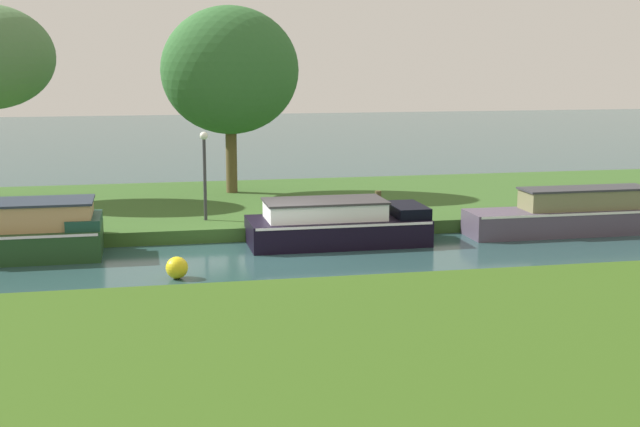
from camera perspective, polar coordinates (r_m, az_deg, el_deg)
name	(u,v)px	position (r m, az deg, el deg)	size (l,w,h in m)	color
ground_plane	(273,256)	(23.45, -3.08, -2.81)	(120.00, 120.00, 0.00)	#264547
riverbank_far	(243,206)	(30.22, -5.09, 0.49)	(72.00, 10.00, 0.40)	#345923
riverbank_near	(354,362)	(14.90, 2.21, -9.69)	(72.00, 10.00, 0.40)	#325416
forest_barge	(16,233)	(24.46, -19.31, -1.21)	(4.81, 2.21, 1.53)	#204320
slate_narrowboat	(578,214)	(27.49, 16.58, -0.06)	(6.84, 1.48, 1.40)	#4D4354
black_cruiser	(337,224)	(24.86, 1.14, -0.70)	(5.09, 2.16, 1.29)	black
willow_tree_centre	(230,71)	(31.54, -5.91, 9.29)	(4.93, 3.40, 6.70)	brown
lamp_post	(204,164)	(26.39, -7.58, 3.22)	(0.24, 0.24, 2.69)	#333338
mooring_post_near	(378,205)	(26.58, 3.82, 0.56)	(0.20, 0.20, 0.87)	#453E22
mooring_post_far	(61,219)	(25.74, -16.60, -0.38)	(0.18, 0.18, 0.67)	#4E391E
channel_buoy	(177,268)	(21.29, -9.37, -3.53)	(0.54, 0.54, 0.54)	yellow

